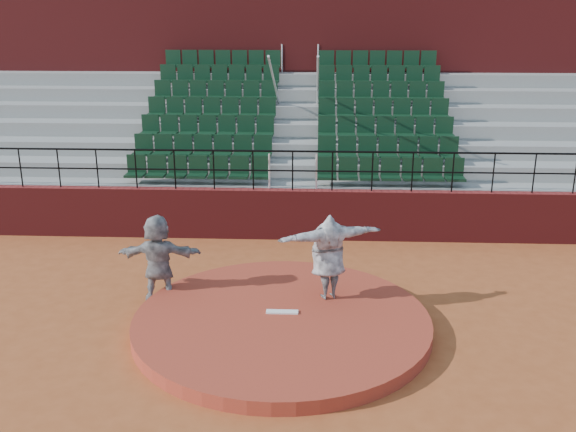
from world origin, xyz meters
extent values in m
plane|color=#9E4B23|center=(0.00, 0.00, 0.00)|extent=(90.00, 90.00, 0.00)
cylinder|color=#9E3623|center=(0.00, 0.00, 0.12)|extent=(5.50, 5.50, 0.25)
cube|color=white|center=(0.00, 0.15, 0.27)|extent=(0.60, 0.15, 0.03)
cube|color=maroon|center=(0.00, 5.00, 0.65)|extent=(24.00, 0.30, 1.30)
cylinder|color=black|center=(0.00, 5.00, 2.30)|extent=(24.00, 0.05, 0.05)
cylinder|color=black|center=(0.00, 5.00, 1.80)|extent=(24.00, 0.04, 0.04)
cylinder|color=black|center=(-7.00, 5.00, 1.80)|extent=(0.04, 0.04, 1.00)
cylinder|color=black|center=(-6.00, 5.00, 1.80)|extent=(0.04, 0.04, 1.00)
cylinder|color=black|center=(-5.00, 5.00, 1.80)|extent=(0.04, 0.04, 1.00)
cylinder|color=black|center=(-4.00, 5.00, 1.80)|extent=(0.04, 0.04, 1.00)
cylinder|color=black|center=(-3.00, 5.00, 1.80)|extent=(0.04, 0.04, 1.00)
cylinder|color=black|center=(-2.00, 5.00, 1.80)|extent=(0.04, 0.04, 1.00)
cylinder|color=black|center=(-1.00, 5.00, 1.80)|extent=(0.04, 0.04, 1.00)
cylinder|color=black|center=(0.00, 5.00, 1.80)|extent=(0.04, 0.04, 1.00)
cylinder|color=black|center=(1.00, 5.00, 1.80)|extent=(0.04, 0.04, 1.00)
cylinder|color=black|center=(2.00, 5.00, 1.80)|extent=(0.04, 0.04, 1.00)
cylinder|color=black|center=(3.00, 5.00, 1.80)|extent=(0.04, 0.04, 1.00)
cylinder|color=black|center=(4.00, 5.00, 1.80)|extent=(0.04, 0.04, 1.00)
cylinder|color=black|center=(5.00, 5.00, 1.80)|extent=(0.04, 0.04, 1.00)
cylinder|color=black|center=(6.00, 5.00, 1.80)|extent=(0.04, 0.04, 1.00)
cylinder|color=black|center=(7.00, 5.00, 1.80)|extent=(0.04, 0.04, 1.00)
cube|color=gray|center=(0.00, 5.58, 0.65)|extent=(24.00, 0.85, 1.30)
cube|color=black|center=(-2.53, 5.59, 1.66)|extent=(3.85, 0.48, 0.72)
cube|color=black|center=(2.53, 5.59, 1.66)|extent=(3.85, 0.48, 0.72)
cube|color=gray|center=(0.00, 6.43, 0.85)|extent=(24.00, 0.85, 1.70)
cube|color=black|center=(-2.53, 6.44, 2.06)|extent=(3.85, 0.48, 0.72)
cube|color=black|center=(2.53, 6.44, 2.06)|extent=(3.85, 0.48, 0.72)
cube|color=gray|center=(0.00, 7.28, 1.05)|extent=(24.00, 0.85, 2.10)
cube|color=black|center=(-2.53, 7.29, 2.46)|extent=(3.85, 0.48, 0.72)
cube|color=black|center=(2.53, 7.29, 2.46)|extent=(3.85, 0.48, 0.72)
cube|color=gray|center=(0.00, 8.12, 1.25)|extent=(24.00, 0.85, 2.50)
cube|color=black|center=(-2.53, 8.13, 2.86)|extent=(3.85, 0.48, 0.72)
cube|color=black|center=(2.53, 8.13, 2.86)|extent=(3.85, 0.48, 0.72)
cube|color=gray|center=(0.00, 8.97, 1.45)|extent=(24.00, 0.85, 2.90)
cube|color=black|center=(-2.53, 8.98, 3.26)|extent=(3.85, 0.48, 0.72)
cube|color=black|center=(2.53, 8.98, 3.26)|extent=(3.85, 0.48, 0.72)
cube|color=gray|center=(0.00, 9.82, 1.65)|extent=(24.00, 0.85, 3.30)
cube|color=black|center=(-2.53, 9.83, 3.66)|extent=(3.85, 0.48, 0.72)
cube|color=black|center=(2.53, 9.83, 3.66)|extent=(3.85, 0.48, 0.72)
cube|color=gray|center=(0.00, 10.68, 1.85)|extent=(24.00, 0.85, 3.70)
cube|color=black|center=(-2.53, 10.69, 4.06)|extent=(3.85, 0.48, 0.72)
cube|color=black|center=(2.53, 10.69, 4.06)|extent=(3.85, 0.48, 0.72)
cylinder|color=silver|center=(-0.60, 8.12, 3.40)|extent=(0.06, 5.97, 2.46)
cylinder|color=silver|center=(0.60, 8.12, 3.40)|extent=(0.06, 5.97, 2.46)
cube|color=maroon|center=(0.00, 12.60, 3.55)|extent=(24.00, 3.00, 7.10)
imported|color=black|center=(0.86, 0.89, 1.10)|extent=(2.16, 1.28, 1.71)
imported|color=black|center=(-2.55, 1.16, 0.90)|extent=(1.70, 0.61, 1.81)
camera|label=1|loc=(0.61, -10.71, 5.63)|focal=40.00mm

